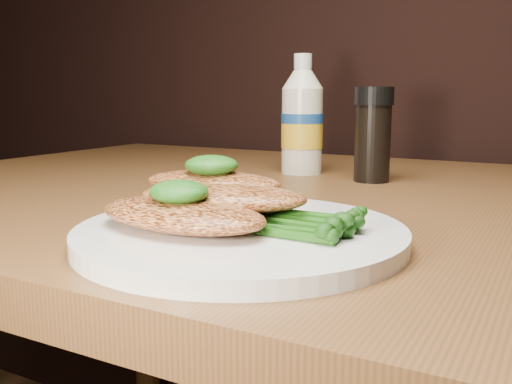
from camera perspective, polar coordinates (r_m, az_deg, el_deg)
The scene contains 9 objects.
plate at distance 0.46m, azimuth -1.54°, elevation -4.27°, with size 0.27×0.27×0.01m, color white.
chicken_front at distance 0.45m, azimuth -7.46°, elevation -2.23°, with size 0.15×0.08×0.02m, color #C97740.
chicken_mid at distance 0.48m, azimuth -3.40°, elevation -0.49°, with size 0.15×0.07×0.02m, color #C97740.
chicken_back at distance 0.51m, azimuth -4.38°, elevation 0.97°, with size 0.13×0.07×0.02m, color #C97740.
pesto_front at distance 0.45m, azimuth -7.70°, elevation 0.02°, with size 0.05×0.04×0.02m, color #08360B.
pesto_back at distance 0.51m, azimuth -4.47°, elevation 2.68°, with size 0.05×0.04×0.02m, color #08360B.
broccolini_bundle at distance 0.45m, azimuth 3.06°, elevation -2.61°, with size 0.13×0.10×0.02m, color #1E5412, non-canonical shape.
mayo_bottle at distance 0.85m, azimuth 4.63°, elevation 7.73°, with size 0.06×0.06×0.17m, color beige, non-canonical shape.
pepper_grinder at distance 0.79m, azimuth 11.58°, elevation 5.62°, with size 0.05×0.05×0.13m, color black, non-canonical shape.
Camera 1 is at (0.29, 0.41, 0.87)m, focal length 40.07 mm.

